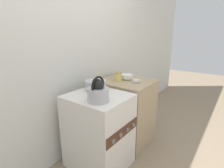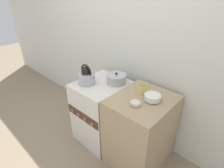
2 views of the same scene
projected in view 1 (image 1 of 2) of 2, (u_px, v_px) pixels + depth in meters
name	position (u px, v px, depth m)	size (l,w,h in m)	color
wall_back	(67.00, 52.00, 1.93)	(7.00, 0.06, 2.50)	silver
stove	(99.00, 131.00, 1.91)	(0.56, 0.64, 0.83)	silver
counter	(125.00, 111.00, 2.38)	(0.57, 0.68, 0.85)	tan
kettle	(98.00, 92.00, 1.62)	(0.25, 0.20, 0.24)	#B2B2B7
cooking_pot	(96.00, 85.00, 1.96)	(0.24, 0.24, 0.14)	#B2B2B7
enamel_bowl	(127.00, 76.00, 2.33)	(0.16, 0.16, 0.07)	white
small_ceramic_bowl	(136.00, 81.00, 2.18)	(0.09, 0.09, 0.04)	beige
storage_jar	(118.00, 77.00, 2.23)	(0.10, 0.10, 0.11)	#E0CC66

